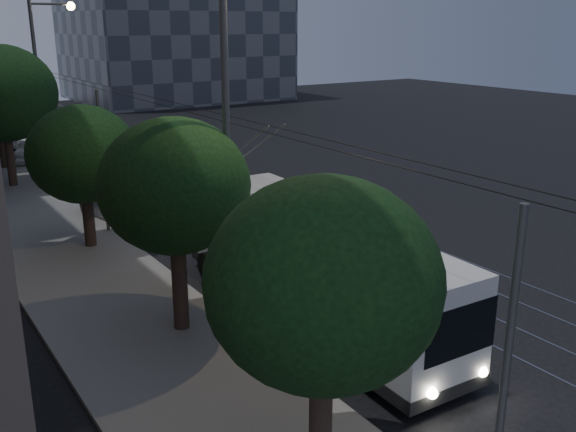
{
  "coord_description": "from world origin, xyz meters",
  "views": [
    {
      "loc": [
        -13.21,
        -15.62,
        8.55
      ],
      "look_at": [
        -1.45,
        2.09,
        2.11
      ],
      "focal_mm": 40.0,
      "sensor_mm": 36.0,
      "label": 1
    }
  ],
  "objects_px": {
    "car_white_b": "(67,171)",
    "car_white_c": "(36,149)",
    "trolleybus": "(306,264)",
    "pickup_silver": "(130,204)",
    "car_white_d": "(25,138)",
    "streetlamp_near": "(240,91)",
    "streetlamp_far": "(45,74)",
    "car_white_a": "(76,176)"
  },
  "relations": [
    {
      "from": "car_white_b",
      "to": "car_white_c",
      "type": "height_order",
      "value": "car_white_c"
    },
    {
      "from": "pickup_silver",
      "to": "streetlamp_far",
      "type": "bearing_deg",
      "value": 84.46
    },
    {
      "from": "car_white_d",
      "to": "streetlamp_near",
      "type": "xyz_separation_m",
      "value": [
        -0.79,
        -32.03,
        6.01
      ]
    },
    {
      "from": "car_white_a",
      "to": "pickup_silver",
      "type": "bearing_deg",
      "value": -94.35
    },
    {
      "from": "streetlamp_far",
      "to": "car_white_b",
      "type": "bearing_deg",
      "value": -46.09
    },
    {
      "from": "pickup_silver",
      "to": "streetlamp_far",
      "type": "relative_size",
      "value": 0.55
    },
    {
      "from": "car_white_c",
      "to": "streetlamp_far",
      "type": "bearing_deg",
      "value": -69.16
    },
    {
      "from": "trolleybus",
      "to": "streetlamp_far",
      "type": "distance_m",
      "value": 21.82
    },
    {
      "from": "car_white_d",
      "to": "pickup_silver",
      "type": "bearing_deg",
      "value": -96.7
    },
    {
      "from": "trolleybus",
      "to": "car_white_c",
      "type": "xyz_separation_m",
      "value": [
        -1.4,
        28.08,
        -0.88
      ]
    },
    {
      "from": "trolleybus",
      "to": "car_white_b",
      "type": "relative_size",
      "value": 2.49
    },
    {
      "from": "car_white_c",
      "to": "streetlamp_near",
      "type": "distance_m",
      "value": 28.25
    },
    {
      "from": "car_white_a",
      "to": "trolleybus",
      "type": "bearing_deg",
      "value": -93.85
    },
    {
      "from": "car_white_a",
      "to": "streetlamp_near",
      "type": "height_order",
      "value": "streetlamp_near"
    },
    {
      "from": "trolleybus",
      "to": "pickup_silver",
      "type": "distance_m",
      "value": 12.44
    },
    {
      "from": "car_white_a",
      "to": "streetlamp_near",
      "type": "bearing_deg",
      "value": -99.45
    },
    {
      "from": "trolleybus",
      "to": "pickup_silver",
      "type": "bearing_deg",
      "value": 96.2
    },
    {
      "from": "trolleybus",
      "to": "car_white_c",
      "type": "distance_m",
      "value": 28.12
    },
    {
      "from": "pickup_silver",
      "to": "car_white_a",
      "type": "relative_size",
      "value": 1.2
    },
    {
      "from": "car_white_c",
      "to": "streetlamp_far",
      "type": "relative_size",
      "value": 0.47
    },
    {
      "from": "car_white_d",
      "to": "trolleybus",
      "type": "bearing_deg",
      "value": -95.13
    },
    {
      "from": "trolleybus",
      "to": "streetlamp_near",
      "type": "bearing_deg",
      "value": 167.23
    },
    {
      "from": "car_white_d",
      "to": "streetlamp_far",
      "type": "xyz_separation_m",
      "value": [
        -0.81,
        -11.2,
        5.15
      ]
    },
    {
      "from": "car_white_d",
      "to": "streetlamp_far",
      "type": "distance_m",
      "value": 12.35
    },
    {
      "from": "car_white_b",
      "to": "car_white_c",
      "type": "distance_m",
      "value": 7.27
    },
    {
      "from": "car_white_a",
      "to": "streetlamp_near",
      "type": "distance_m",
      "value": 19.68
    },
    {
      "from": "car_white_c",
      "to": "streetlamp_near",
      "type": "relative_size",
      "value": 0.41
    },
    {
      "from": "trolleybus",
      "to": "car_white_a",
      "type": "bearing_deg",
      "value": 95.92
    },
    {
      "from": "streetlamp_near",
      "to": "streetlamp_far",
      "type": "height_order",
      "value": "streetlamp_near"
    },
    {
      "from": "car_white_b",
      "to": "car_white_d",
      "type": "relative_size",
      "value": 1.04
    },
    {
      "from": "car_white_d",
      "to": "streetlamp_far",
      "type": "bearing_deg",
      "value": -101.17
    },
    {
      "from": "streetlamp_far",
      "to": "trolleybus",
      "type": "bearing_deg",
      "value": -84.94
    },
    {
      "from": "pickup_silver",
      "to": "car_white_d",
      "type": "height_order",
      "value": "car_white_d"
    },
    {
      "from": "car_white_d",
      "to": "streetlamp_near",
      "type": "height_order",
      "value": "streetlamp_near"
    },
    {
      "from": "car_white_d",
      "to": "streetlamp_far",
      "type": "relative_size",
      "value": 0.47
    },
    {
      "from": "car_white_b",
      "to": "pickup_silver",
      "type": "bearing_deg",
      "value": -79.2
    },
    {
      "from": "trolleybus",
      "to": "car_white_a",
      "type": "height_order",
      "value": "trolleybus"
    },
    {
      "from": "car_white_b",
      "to": "car_white_c",
      "type": "bearing_deg",
      "value": 97.82
    },
    {
      "from": "car_white_b",
      "to": "streetlamp_near",
      "type": "xyz_separation_m",
      "value": [
        -0.47,
        -20.32,
        6.1
      ]
    },
    {
      "from": "pickup_silver",
      "to": "streetlamp_near",
      "type": "xyz_separation_m",
      "value": [
        -0.91,
        -11.88,
        6.06
      ]
    },
    {
      "from": "trolleybus",
      "to": "car_white_d",
      "type": "height_order",
      "value": "trolleybus"
    },
    {
      "from": "trolleybus",
      "to": "car_white_d",
      "type": "xyz_separation_m",
      "value": [
        -1.08,
        32.51,
        -0.86
      ]
    }
  ]
}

